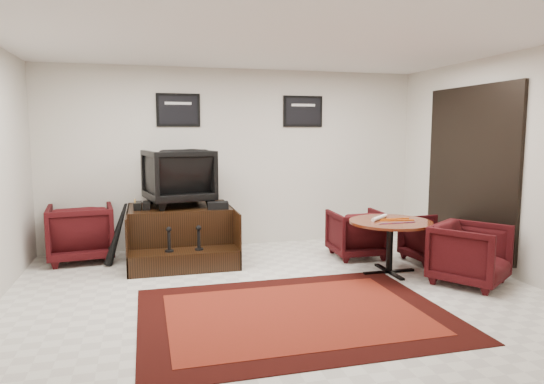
{
  "coord_description": "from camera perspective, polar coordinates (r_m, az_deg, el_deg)",
  "views": [
    {
      "loc": [
        -1.42,
        -5.11,
        1.83
      ],
      "look_at": [
        0.16,
        0.9,
        1.05
      ],
      "focal_mm": 32.0,
      "sensor_mm": 36.0,
      "label": 1
    }
  ],
  "objects": [
    {
      "name": "table_chair_corner",
      "position": [
        6.31,
        22.3,
        -6.45
      ],
      "size": [
        1.06,
        1.04,
        0.8
      ],
      "primitive_type": "imported",
      "rotation": [
        0.0,
        0.0,
        0.6
      ],
      "color": "black",
      "rests_on": "ground"
    },
    {
      "name": "armchair_side",
      "position": [
        7.4,
        -21.58,
        -4.13
      ],
      "size": [
        0.94,
        0.9,
        0.89
      ],
      "primitive_type": "imported",
      "rotation": [
        0.0,
        0.0,
        3.25
      ],
      "color": "black",
      "rests_on": "ground"
    },
    {
      "name": "paper_roll",
      "position": [
        6.46,
        12.53,
        -2.97
      ],
      "size": [
        0.35,
        0.31,
        0.05
      ],
      "primitive_type": "cylinder",
      "rotation": [
        0.0,
        1.57,
        0.7
      ],
      "color": "white",
      "rests_on": "meeting_table"
    },
    {
      "name": "ground",
      "position": [
        5.61,
        0.76,
        -11.85
      ],
      "size": [
        6.0,
        6.0,
        0.0
      ],
      "primitive_type": "plane",
      "color": "silver",
      "rests_on": "ground"
    },
    {
      "name": "polish_kit",
      "position": [
        6.81,
        -6.38,
        -1.57
      ],
      "size": [
        0.3,
        0.22,
        0.1
      ],
      "primitive_type": "cube",
      "rotation": [
        0.0,
        0.0,
        -0.09
      ],
      "color": "black",
      "rests_on": "shine_podium"
    },
    {
      "name": "room_shell",
      "position": [
        5.55,
        4.54,
        6.7
      ],
      "size": [
        6.02,
        5.02,
        2.81
      ],
      "color": "beige",
      "rests_on": "ground"
    },
    {
      "name": "umbrella_hooked",
      "position": [
        7.07,
        -17.83,
        -4.57
      ],
      "size": [
        0.32,
        0.12,
        0.87
      ],
      "primitive_type": null,
      "color": "black",
      "rests_on": "ground"
    },
    {
      "name": "area_rug",
      "position": [
        5.02,
        2.69,
        -14.12
      ],
      "size": [
        3.06,
        2.3,
        0.01
      ],
      "color": "black",
      "rests_on": "ground"
    },
    {
      "name": "table_clutter",
      "position": [
        6.43,
        14.38,
        -3.25
      ],
      "size": [
        0.57,
        0.3,
        0.01
      ],
      "color": "#D75B0B",
      "rests_on": "meeting_table"
    },
    {
      "name": "shoes_pair",
      "position": [
        6.98,
        -15.03,
        -1.55
      ],
      "size": [
        0.23,
        0.28,
        0.1
      ],
      "color": "black",
      "rests_on": "shine_podium"
    },
    {
      "name": "umbrella_black",
      "position": [
        6.94,
        -17.75,
        -4.68
      ],
      "size": [
        0.33,
        0.12,
        0.89
      ],
      "primitive_type": null,
      "color": "black",
      "rests_on": "ground"
    },
    {
      "name": "table_chair_back",
      "position": [
        7.2,
        9.95,
        -4.57
      ],
      "size": [
        0.76,
        0.72,
        0.76
      ],
      "primitive_type": "imported",
      "rotation": [
        0.0,
        0.0,
        3.1
      ],
      "color": "black",
      "rests_on": "ground"
    },
    {
      "name": "shine_podium",
      "position": [
        7.13,
        -10.71,
        -4.97
      ],
      "size": [
        1.46,
        1.5,
        0.75
      ],
      "color": "black",
      "rests_on": "ground"
    },
    {
      "name": "table_chair_window",
      "position": [
        7.21,
        18.25,
        -5.09
      ],
      "size": [
        0.67,
        0.71,
        0.68
      ],
      "primitive_type": "imported",
      "rotation": [
        0.0,
        0.0,
        1.65
      ],
      "color": "black",
      "rests_on": "ground"
    },
    {
      "name": "shine_chair",
      "position": [
        7.15,
        -10.96,
        2.06
      ],
      "size": [
        1.05,
        1.0,
        0.92
      ],
      "primitive_type": "imported",
      "rotation": [
        0.0,
        0.0,
        3.35
      ],
      "color": "black",
      "rests_on": "shine_podium"
    },
    {
      "name": "meeting_table",
      "position": [
        6.42,
        13.74,
        -4.07
      ],
      "size": [
        1.05,
        1.05,
        0.69
      ],
      "color": "#401509",
      "rests_on": "ground"
    }
  ]
}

